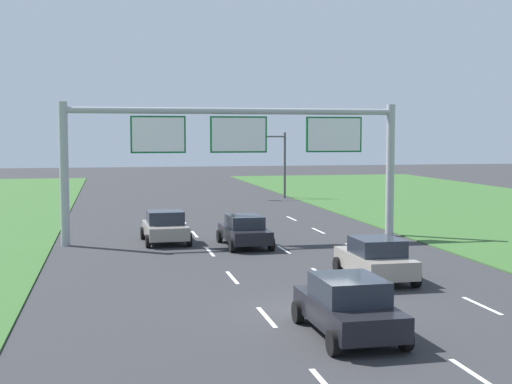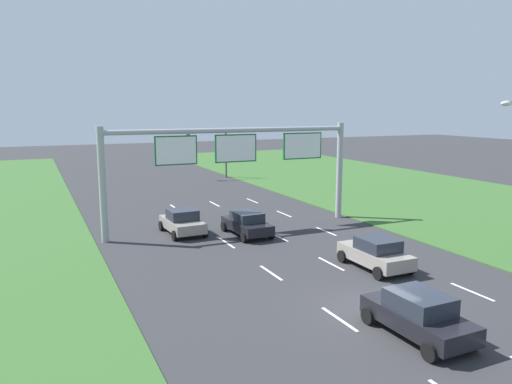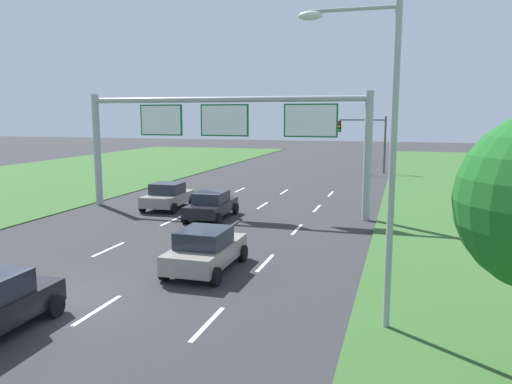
% 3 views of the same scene
% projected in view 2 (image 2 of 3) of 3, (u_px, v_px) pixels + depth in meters
% --- Properties ---
extents(ground_plane, '(200.00, 200.00, 0.00)m').
position_uv_depth(ground_plane, '(376.00, 311.00, 19.99)').
color(ground_plane, '#2D2D30').
extents(lane_dashes_inner_left, '(0.14, 44.40, 0.01)m').
position_uv_depth(lane_dashes_inner_left, '(301.00, 293.00, 21.97)').
color(lane_dashes_inner_left, white).
rests_on(lane_dashes_inner_left, ground_plane).
extents(lane_dashes_inner_right, '(0.14, 44.40, 0.01)m').
position_uv_depth(lane_dashes_inner_right, '(366.00, 282.00, 23.40)').
color(lane_dashes_inner_right, white).
rests_on(lane_dashes_inner_right, ground_plane).
extents(lane_dashes_slip, '(0.14, 44.40, 0.01)m').
position_uv_depth(lane_dashes_slip, '(424.00, 272.00, 24.83)').
color(lane_dashes_slip, white).
rests_on(lane_dashes_slip, ground_plane).
extents(car_near_red, '(2.14, 4.12, 1.60)m').
position_uv_depth(car_near_red, '(376.00, 253.00, 25.22)').
color(car_near_red, gray).
rests_on(car_near_red, ground_plane).
extents(car_lead_silver, '(2.34, 4.05, 1.61)m').
position_uv_depth(car_lead_silver, '(182.00, 222.00, 32.16)').
color(car_lead_silver, gray).
rests_on(car_lead_silver, ground_plane).
extents(car_mid_lane, '(2.22, 4.26, 1.52)m').
position_uv_depth(car_mid_lane, '(247.00, 223.00, 31.85)').
color(car_mid_lane, black).
rests_on(car_mid_lane, ground_plane).
extents(car_far_ahead, '(2.19, 4.27, 1.62)m').
position_uv_depth(car_far_ahead, '(418.00, 314.00, 17.71)').
color(car_far_ahead, black).
rests_on(car_far_ahead, ground_plane).
extents(sign_gantry, '(17.24, 0.44, 7.00)m').
position_uv_depth(sign_gantry, '(236.00, 156.00, 33.00)').
color(sign_gantry, '#9EA0A5').
rests_on(sign_gantry, ground_plane).
extents(traffic_light_mast, '(4.76, 0.49, 5.60)m').
position_uv_depth(traffic_light_mast, '(210.00, 145.00, 56.71)').
color(traffic_light_mast, '#47494F').
rests_on(traffic_light_mast, ground_plane).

